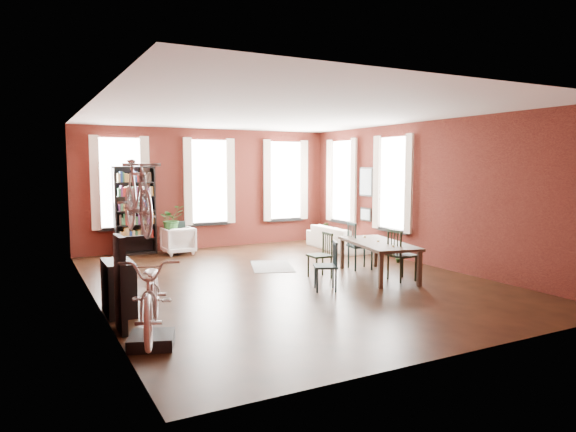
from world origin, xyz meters
TOP-DOWN VIEW (x-y plane):
  - room at (0.25, 0.62)m, footprint 9.00×9.04m
  - dining_table at (1.77, -0.61)m, footprint 1.34×2.20m
  - dining_chair_a at (0.23, -1.10)m, footprint 0.53×0.53m
  - dining_chair_b at (0.68, -0.16)m, footprint 0.42×0.42m
  - dining_chair_c at (1.97, -1.10)m, footprint 0.46×0.46m
  - dining_chair_d at (1.90, 0.17)m, footprint 0.55×0.55m
  - bookshelf at (-2.00, 4.30)m, footprint 1.00×0.32m
  - white_armchair at (-1.04, 3.87)m, footprint 0.75×0.70m
  - cream_sofa at (2.95, 2.60)m, footprint 0.61×2.08m
  - striped_rug at (0.33, 1.29)m, footprint 1.27×1.58m
  - bike_trainer at (-3.18, -2.55)m, footprint 0.68×0.68m
  - bike_wall_rack at (-3.40, -1.80)m, footprint 0.16×0.60m
  - console_table at (-3.28, -0.90)m, footprint 0.40×0.80m
  - plant_stand at (-1.14, 3.97)m, footprint 0.36×0.36m
  - plant_by_sofa at (3.32, 3.97)m, footprint 0.48×0.64m
  - plant_small at (3.10, 0.36)m, footprint 0.39×0.39m
  - bicycle_floor at (-3.14, -2.54)m, footprint 0.92×1.15m
  - bicycle_hung at (-3.15, -1.80)m, footprint 0.47×1.00m
  - plant_on_stand at (-1.17, 3.99)m, footprint 0.83×0.87m

SIDE VIEW (x-z plane):
  - striped_rug at x=0.33m, z-range 0.00..0.01m
  - plant_small at x=3.10m, z-range 0.00..0.13m
  - bike_trainer at x=-3.18m, z-range 0.00..0.16m
  - plant_by_sofa at x=3.32m, z-range 0.00..0.25m
  - plant_stand at x=-1.14m, z-range 0.00..0.54m
  - dining_table at x=1.77m, z-range 0.00..0.70m
  - white_armchair at x=-1.04m, z-range 0.00..0.75m
  - console_table at x=-3.28m, z-range 0.00..0.80m
  - cream_sofa at x=2.95m, z-range 0.00..0.81m
  - dining_chair_a at x=0.23m, z-range 0.00..0.88m
  - dining_chair_b at x=0.68m, z-range 0.00..0.89m
  - dining_chair_c at x=1.97m, z-range 0.00..0.99m
  - dining_chair_d at x=1.90m, z-range 0.00..1.01m
  - bike_wall_rack at x=-3.40m, z-range 0.00..1.30m
  - plant_on_stand at x=-1.17m, z-range 0.54..1.07m
  - bookshelf at x=-2.00m, z-range 0.00..2.20m
  - bicycle_floor at x=-3.14m, z-range 0.16..2.07m
  - bicycle_hung at x=-3.15m, z-range 1.30..2.96m
  - room at x=0.25m, z-range 0.53..3.75m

